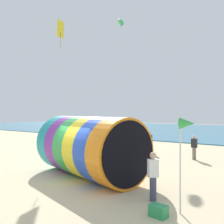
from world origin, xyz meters
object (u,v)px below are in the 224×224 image
object	(u,v)px
cooler_box	(158,211)
bystander_mid_beach	(150,143)
beach_flag	(187,128)
giant_inflatable_tube	(89,147)
kite_handler	(153,176)
kite_green_parafoil	(121,22)
kite_yellow_diamond	(61,29)
bystander_near_water	(194,147)

from	to	relation	value
cooler_box	bystander_mid_beach	bearing A→B (deg)	117.70
bystander_mid_beach	beach_flag	bearing A→B (deg)	-58.00
giant_inflatable_tube	cooler_box	distance (m)	5.49
giant_inflatable_tube	cooler_box	bearing A→B (deg)	-26.68
giant_inflatable_tube	kite_handler	distance (m)	4.26
kite_green_parafoil	giant_inflatable_tube	bearing A→B (deg)	-64.10
kite_green_parafoil	kite_yellow_diamond	bearing A→B (deg)	-101.30
kite_green_parafoil	kite_yellow_diamond	world-z (taller)	kite_green_parafoil
kite_handler	bystander_near_water	distance (m)	8.73
kite_yellow_diamond	beach_flag	world-z (taller)	kite_yellow_diamond
beach_flag	bystander_mid_beach	bearing A→B (deg)	122.00
kite_handler	bystander_mid_beach	world-z (taller)	kite_handler
cooler_box	kite_green_parafoil	bearing A→B (deg)	126.66
bystander_mid_beach	cooler_box	bearing A→B (deg)	-62.30
kite_green_parafoil	kite_yellow_diamond	distance (m)	7.35
giant_inflatable_tube	beach_flag	size ratio (longest dim) A/B	2.15
bystander_near_water	bystander_mid_beach	bearing A→B (deg)	170.74
kite_green_parafoil	kite_yellow_diamond	size ratio (longest dim) A/B	0.61
kite_yellow_diamond	bystander_mid_beach	xyz separation A→B (m)	(6.27, 3.30, -8.99)
kite_green_parafoil	kite_yellow_diamond	xyz separation A→B (m)	(-1.37, -6.84, -2.32)
bystander_near_water	kite_green_parafoil	bearing A→B (deg)	154.11
kite_yellow_diamond	kite_handler	bearing A→B (deg)	-28.33
kite_yellow_diamond	bystander_near_water	bearing A→B (deg)	15.46
kite_green_parafoil	beach_flag	xyz separation A→B (m)	(11.01, -13.29, -9.50)
kite_yellow_diamond	cooler_box	distance (m)	16.76
kite_handler	kite_yellow_diamond	world-z (taller)	kite_yellow_diamond
giant_inflatable_tube	bystander_mid_beach	xyz separation A→B (m)	(-0.69, 7.99, -0.63)
kite_yellow_diamond	bystander_near_water	world-z (taller)	kite_yellow_diamond
kite_yellow_diamond	cooler_box	world-z (taller)	kite_yellow_diamond
giant_inflatable_tube	bystander_near_water	size ratio (longest dim) A/B	3.91
kite_handler	beach_flag	bearing A→B (deg)	-20.94
bystander_near_water	beach_flag	xyz separation A→B (m)	(2.53, -9.18, 1.82)
kite_handler	bystander_mid_beach	bearing A→B (deg)	117.08
kite_handler	kite_green_parafoil	distance (m)	19.56
cooler_box	bystander_near_water	bearing A→B (deg)	100.89
kite_handler	kite_green_parafoil	xyz separation A→B (m)	(-9.63, 12.77, 11.27)
kite_green_parafoil	bystander_near_water	bearing A→B (deg)	-25.89
giant_inflatable_tube	bystander_near_water	world-z (taller)	giant_inflatable_tube
giant_inflatable_tube	beach_flag	distance (m)	5.81
giant_inflatable_tube	kite_green_parafoil	bearing A→B (deg)	115.90
kite_handler	giant_inflatable_tube	bearing A→B (deg)	162.92
bystander_near_water	bystander_mid_beach	xyz separation A→B (m)	(-3.57, 0.58, 0.01)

